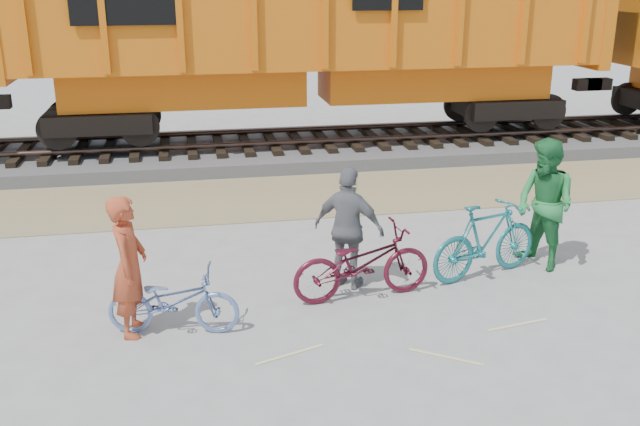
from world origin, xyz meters
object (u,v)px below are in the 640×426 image
(bicycle_blue, at_px, (173,301))
(bicycle_maroon, at_px, (362,263))
(hopper_car_center, at_px, (312,31))
(person_woman, at_px, (349,229))
(bicycle_teal, at_px, (486,240))
(person_solo, at_px, (129,266))
(person_man, at_px, (545,205))

(bicycle_blue, bearing_deg, bicycle_maroon, -67.17)
(hopper_car_center, relative_size, person_woman, 7.88)
(bicycle_blue, distance_m, bicycle_maroon, 2.62)
(bicycle_teal, height_order, person_solo, person_solo)
(hopper_car_center, height_order, person_man, hopper_car_center)
(hopper_car_center, bearing_deg, bicycle_teal, -81.85)
(bicycle_teal, relative_size, bicycle_maroon, 0.97)
(hopper_car_center, height_order, person_woman, hopper_car_center)
(hopper_car_center, relative_size, bicycle_maroon, 7.07)
(person_woman, bearing_deg, bicycle_maroon, 139.36)
(bicycle_teal, relative_size, person_solo, 1.06)
(person_solo, bearing_deg, bicycle_maroon, -73.12)
(bicycle_teal, relative_size, person_woman, 1.08)
(bicycle_maroon, height_order, person_solo, person_solo)
(person_solo, bearing_deg, bicycle_teal, -72.07)
(person_solo, bearing_deg, hopper_car_center, -15.21)
(hopper_car_center, height_order, bicycle_maroon, hopper_car_center)
(person_man, bearing_deg, person_solo, -98.59)
(bicycle_blue, bearing_deg, hopper_car_center, -10.06)
(bicycle_maroon, bearing_deg, person_man, -85.51)
(bicycle_blue, distance_m, person_man, 5.67)
(hopper_car_center, bearing_deg, bicycle_blue, -110.64)
(bicycle_teal, bearing_deg, bicycle_blue, 83.73)
(hopper_car_center, bearing_deg, person_man, -74.64)
(bicycle_teal, xyz_separation_m, person_man, (1.00, 0.20, 0.42))
(bicycle_blue, xyz_separation_m, bicycle_teal, (4.53, 0.94, 0.14))
(bicycle_blue, height_order, person_woman, person_woman)
(bicycle_teal, xyz_separation_m, bicycle_maroon, (-1.97, -0.39, -0.05))
(bicycle_maroon, bearing_deg, bicycle_blue, 95.55)
(bicycle_maroon, xyz_separation_m, person_woman, (-0.10, 0.40, 0.37))
(bicycle_blue, relative_size, bicycle_teal, 0.86)
(bicycle_maroon, height_order, person_man, person_man)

